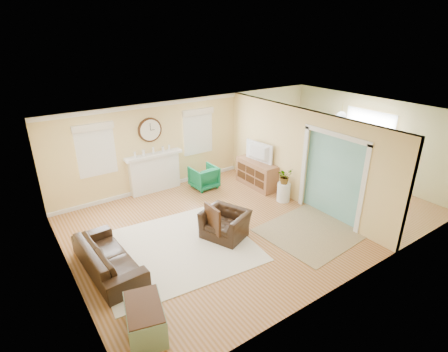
% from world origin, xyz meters
% --- Properties ---
extents(floor, '(9.00, 9.00, 0.00)m').
position_xyz_m(floor, '(0.00, 0.00, 0.00)').
color(floor, brown).
rests_on(floor, ground).
extents(wall_back, '(9.00, 0.02, 2.60)m').
position_xyz_m(wall_back, '(0.00, 3.00, 1.30)').
color(wall_back, '#EAC685').
rests_on(wall_back, ground).
extents(wall_front, '(9.00, 0.02, 2.60)m').
position_xyz_m(wall_front, '(0.00, -3.00, 1.30)').
color(wall_front, '#EAC685').
rests_on(wall_front, ground).
extents(wall_left, '(0.02, 6.00, 2.60)m').
position_xyz_m(wall_left, '(-4.50, 0.00, 1.30)').
color(wall_left, '#EAC685').
rests_on(wall_left, ground).
extents(wall_right, '(0.02, 6.00, 2.60)m').
position_xyz_m(wall_right, '(4.50, 0.00, 1.30)').
color(wall_right, '#EAC685').
rests_on(wall_right, ground).
extents(ceiling, '(9.00, 6.00, 0.02)m').
position_xyz_m(ceiling, '(0.00, 0.00, 2.60)').
color(ceiling, white).
rests_on(ceiling, wall_back).
extents(partition, '(0.17, 6.00, 2.60)m').
position_xyz_m(partition, '(1.51, 0.28, 1.36)').
color(partition, '#EAC685').
rests_on(partition, ground).
extents(fireplace, '(1.70, 0.30, 1.17)m').
position_xyz_m(fireplace, '(-1.50, 2.88, 0.60)').
color(fireplace, white).
rests_on(fireplace, ground).
extents(wall_clock, '(0.70, 0.07, 0.70)m').
position_xyz_m(wall_clock, '(-1.50, 2.97, 1.85)').
color(wall_clock, '#422312').
rests_on(wall_clock, wall_back).
extents(window_left, '(1.05, 0.13, 1.42)m').
position_xyz_m(window_left, '(-3.05, 2.95, 1.66)').
color(window_left, white).
rests_on(window_left, wall_back).
extents(window_right, '(1.05, 0.13, 1.42)m').
position_xyz_m(window_right, '(0.05, 2.95, 1.66)').
color(window_right, white).
rests_on(window_right, wall_back).
extents(french_doors, '(0.06, 1.70, 2.20)m').
position_xyz_m(french_doors, '(4.45, 0.00, 1.10)').
color(french_doors, white).
rests_on(french_doors, ground).
extents(pendant, '(0.30, 0.30, 0.55)m').
position_xyz_m(pendant, '(3.00, 0.00, 2.20)').
color(pendant, gold).
rests_on(pendant, ceiling).
extents(rug_cream, '(3.54, 3.14, 0.02)m').
position_xyz_m(rug_cream, '(-2.42, -0.15, 0.01)').
color(rug_cream, beige).
rests_on(rug_cream, floor).
extents(rug_jute, '(2.53, 2.13, 0.01)m').
position_xyz_m(rug_jute, '(0.69, -1.37, 0.01)').
color(rug_jute, tan).
rests_on(rug_jute, floor).
extents(rug_grey, '(2.58, 3.23, 0.01)m').
position_xyz_m(rug_grey, '(2.87, 0.39, 0.01)').
color(rug_grey, slate).
rests_on(rug_grey, floor).
extents(sofa, '(0.93, 2.13, 0.61)m').
position_xyz_m(sofa, '(-3.84, -0.05, 0.31)').
color(sofa, black).
rests_on(sofa, floor).
extents(eames_chair, '(1.18, 1.24, 0.64)m').
position_xyz_m(eames_chair, '(-1.21, -0.34, 0.32)').
color(eames_chair, black).
rests_on(eames_chair, floor).
extents(green_chair, '(0.75, 0.77, 0.68)m').
position_xyz_m(green_chair, '(-0.20, 2.25, 0.34)').
color(green_chair, '#056838').
rests_on(green_chair, floor).
extents(trunk, '(0.78, 1.03, 0.53)m').
position_xyz_m(trunk, '(-3.86, -1.93, 0.26)').
color(trunk, gray).
rests_on(trunk, floor).
extents(credenza, '(0.49, 1.45, 0.80)m').
position_xyz_m(credenza, '(1.18, 1.43, 0.40)').
color(credenza, '#916547').
rests_on(credenza, floor).
extents(tv, '(0.27, 1.03, 0.59)m').
position_xyz_m(tv, '(1.17, 1.43, 1.10)').
color(tv, black).
rests_on(tv, credenza).
extents(garden_stool, '(0.36, 0.36, 0.54)m').
position_xyz_m(garden_stool, '(1.17, 0.21, 0.27)').
color(garden_stool, white).
rests_on(garden_stool, floor).
extents(potted_plant, '(0.43, 0.38, 0.44)m').
position_xyz_m(potted_plant, '(1.17, 0.21, 0.76)').
color(potted_plant, '#337F33').
rests_on(potted_plant, garden_stool).
extents(dining_table, '(1.44, 2.03, 0.65)m').
position_xyz_m(dining_table, '(2.87, 0.39, 0.32)').
color(dining_table, '#422312').
rests_on(dining_table, floor).
extents(dining_chair_n, '(0.46, 0.46, 0.86)m').
position_xyz_m(dining_chair_n, '(2.93, 1.52, 0.51)').
color(dining_chair_n, slate).
rests_on(dining_chair_n, floor).
extents(dining_chair_s, '(0.42, 0.42, 0.92)m').
position_xyz_m(dining_chair_s, '(2.81, -0.71, 0.54)').
color(dining_chair_s, slate).
rests_on(dining_chair_s, floor).
extents(dining_chair_w, '(0.50, 0.50, 0.95)m').
position_xyz_m(dining_chair_w, '(2.23, 0.38, 0.56)').
color(dining_chair_w, white).
rests_on(dining_chair_w, floor).
extents(dining_chair_e, '(0.43, 0.43, 0.86)m').
position_xyz_m(dining_chair_e, '(3.57, 0.40, 0.50)').
color(dining_chair_e, slate).
rests_on(dining_chair_e, floor).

